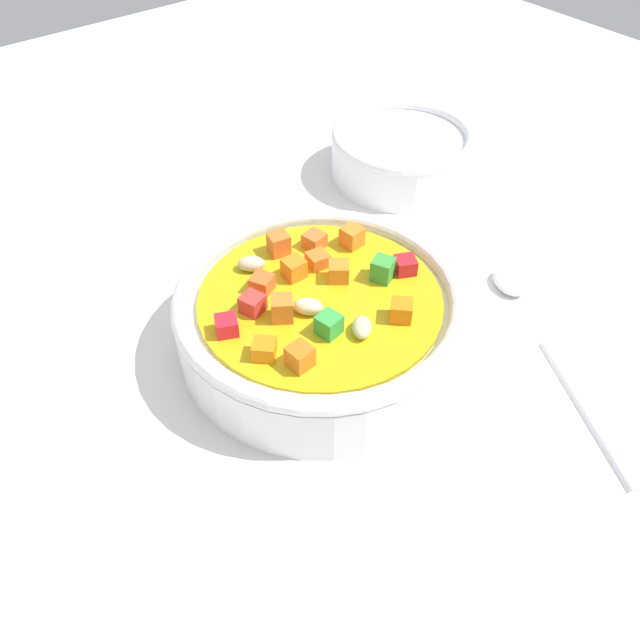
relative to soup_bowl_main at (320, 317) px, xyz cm
name	(u,v)px	position (x,y,z in cm)	size (l,w,h in cm)	color
ground_plane	(320,355)	(0.01, 0.00, -3.93)	(140.00, 140.00, 2.00)	silver
soup_bowl_main	(320,317)	(0.00, 0.00, 0.00)	(20.47, 20.47, 6.45)	white
spoon	(544,337)	(10.06, 13.23, -2.44)	(19.62, 11.32, 1.09)	silver
side_bowl_small	(402,152)	(-13.40, 20.94, -0.42)	(13.87, 13.87, 4.86)	white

